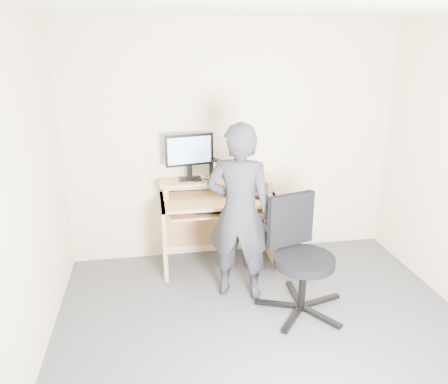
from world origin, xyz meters
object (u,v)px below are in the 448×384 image
object	(u,v)px
desk	(218,213)
office_chair	(299,252)
monitor	(189,153)
person	(239,213)

from	to	relation	value
desk	office_chair	world-z (taller)	office_chair
desk	office_chair	distance (m)	1.14
desk	monitor	xyz separation A→B (m)	(-0.28, 0.08, 0.65)
office_chair	person	world-z (taller)	person
desk	office_chair	bearing A→B (deg)	-60.91
person	office_chair	bearing A→B (deg)	168.44
desk	person	xyz separation A→B (m)	(0.08, -0.70, 0.27)
desk	person	distance (m)	0.75
desk	monitor	distance (m)	0.71
person	monitor	bearing A→B (deg)	-44.41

